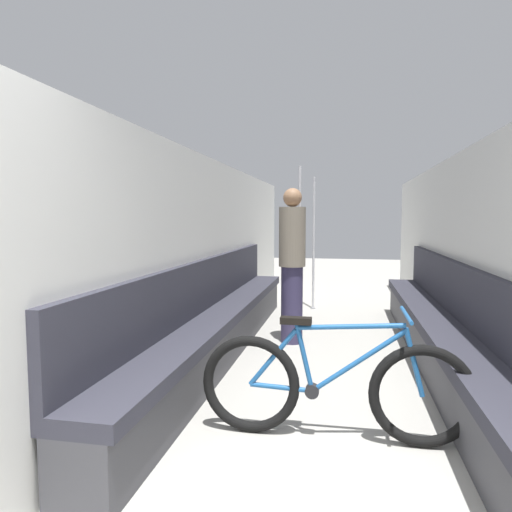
# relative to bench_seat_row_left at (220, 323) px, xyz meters

# --- Properties ---
(wall_left) EXTENTS (0.10, 10.00, 2.06)m
(wall_left) POSITION_rel_bench_seat_row_left_xyz_m (-0.23, -0.12, 0.70)
(wall_left) COLOR silver
(wall_left) RESTS_ON ground
(wall_right) EXTENTS (0.10, 10.00, 2.06)m
(wall_right) POSITION_rel_bench_seat_row_left_xyz_m (2.39, -0.12, 0.70)
(wall_right) COLOR silver
(wall_right) RESTS_ON ground
(bench_seat_row_left) EXTENTS (0.42, 5.29, 1.00)m
(bench_seat_row_left) POSITION_rel_bench_seat_row_left_xyz_m (0.00, 0.00, 0.00)
(bench_seat_row_left) COLOR #3D3D42
(bench_seat_row_left) RESTS_ON ground
(bench_seat_row_right) EXTENTS (0.42, 5.29, 1.00)m
(bench_seat_row_right) POSITION_rel_bench_seat_row_left_xyz_m (2.16, 0.00, 0.00)
(bench_seat_row_right) COLOR #3D3D42
(bench_seat_row_right) RESTS_ON ground
(bicycle) EXTENTS (1.73, 0.46, 0.84)m
(bicycle) POSITION_rel_bench_seat_row_left_xyz_m (1.19, -1.60, 0.01)
(bicycle) COLOR black
(bicycle) RESTS_ON ground
(grab_pole_near) EXTENTS (0.08, 0.08, 2.04)m
(grab_pole_near) POSITION_rel_bench_seat_row_left_xyz_m (0.71, 1.12, 0.66)
(grab_pole_near) COLOR gray
(grab_pole_near) RESTS_ON ground
(grab_pole_far) EXTENTS (0.08, 0.08, 2.04)m
(grab_pole_far) POSITION_rel_bench_seat_row_left_xyz_m (0.78, 2.62, 0.66)
(grab_pole_far) COLOR gray
(grab_pole_far) RESTS_ON ground
(passenger_standing) EXTENTS (0.30, 0.30, 1.75)m
(passenger_standing) POSITION_rel_bench_seat_row_left_xyz_m (0.67, 0.63, 0.57)
(passenger_standing) COLOR #332D4C
(passenger_standing) RESTS_ON ground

